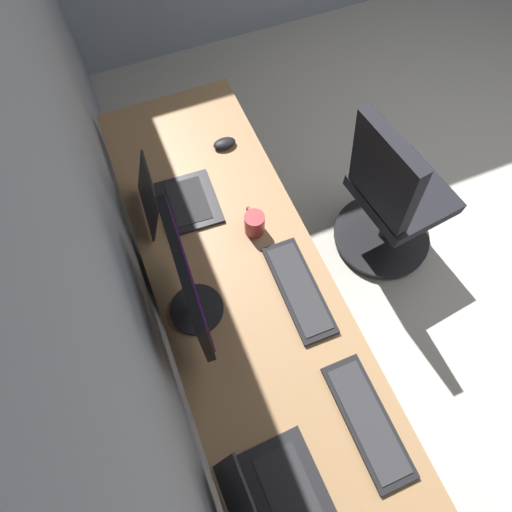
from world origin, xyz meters
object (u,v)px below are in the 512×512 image
(keyboard_spare, at_px, (367,420))
(keyboard_main, at_px, (299,289))
(monitor_primary, at_px, (189,284))
(mouse_main, at_px, (224,143))
(drawer_pedestal, at_px, (223,277))
(laptop_left, at_px, (274,506))
(office_chair, at_px, (391,200))
(laptop_leftmost, at_px, (173,200))
(coffee_mug, at_px, (254,223))

(keyboard_spare, bearing_deg, keyboard_main, 1.45)
(monitor_primary, xyz_separation_m, mouse_main, (0.70, -0.37, -0.23))
(keyboard_main, distance_m, keyboard_spare, 0.51)
(drawer_pedestal, xyz_separation_m, laptop_left, (-0.95, 0.16, 0.43))
(mouse_main, bearing_deg, office_chair, -120.00)
(laptop_leftmost, bearing_deg, coffee_mug, -130.49)
(monitor_primary, distance_m, coffee_mug, 0.45)
(keyboard_main, bearing_deg, laptop_leftmost, 31.02)
(mouse_main, bearing_deg, monitor_primary, 152.33)
(keyboard_main, bearing_deg, drawer_pedestal, 32.98)
(monitor_primary, relative_size, office_chair, 0.48)
(coffee_mug, distance_m, office_chair, 0.83)
(laptop_leftmost, bearing_deg, monitor_primary, 172.92)
(mouse_main, relative_size, coffee_mug, 0.85)
(laptop_left, distance_m, office_chair, 1.49)
(keyboard_main, xyz_separation_m, mouse_main, (0.77, 0.01, 0.01))
(laptop_left, xyz_separation_m, coffee_mug, (0.93, -0.32, 0.00))
(keyboard_main, bearing_deg, office_chair, -62.87)
(keyboard_spare, xyz_separation_m, coffee_mug, (0.82, 0.07, 0.04))
(drawer_pedestal, bearing_deg, office_chair, -88.19)
(mouse_main, bearing_deg, drawer_pedestal, 155.67)
(drawer_pedestal, height_order, monitor_primary, monitor_primary)
(keyboard_main, bearing_deg, mouse_main, 1.07)
(drawer_pedestal, xyz_separation_m, office_chair, (0.03, -0.92, 0.11))
(keyboard_main, bearing_deg, coffee_mug, 10.33)
(monitor_primary, distance_m, keyboard_main, 0.45)
(laptop_left, bearing_deg, office_chair, -47.65)
(laptop_left, xyz_separation_m, keyboard_spare, (0.11, -0.39, -0.04))
(keyboard_spare, relative_size, office_chair, 0.43)
(laptop_leftmost, relative_size, office_chair, 0.33)
(keyboard_spare, distance_m, coffee_mug, 0.83)
(keyboard_main, distance_m, office_chair, 0.84)
(keyboard_main, height_order, keyboard_spare, same)
(laptop_left, bearing_deg, laptop_leftmost, -2.33)
(laptop_leftmost, relative_size, keyboard_main, 0.75)
(drawer_pedestal, relative_size, laptop_leftmost, 2.19)
(keyboard_main, relative_size, office_chair, 0.44)
(keyboard_spare, bearing_deg, coffee_mug, 4.84)
(monitor_primary, xyz_separation_m, office_chair, (0.29, -1.09, -0.52))
(keyboard_spare, bearing_deg, monitor_primary, 34.06)
(monitor_primary, height_order, office_chair, monitor_primary)
(office_chair, bearing_deg, mouse_main, 60.00)
(office_chair, bearing_deg, coffee_mug, 93.69)
(drawer_pedestal, relative_size, mouse_main, 6.68)
(laptop_left, distance_m, keyboard_main, 0.72)
(laptop_left, xyz_separation_m, keyboard_main, (0.62, -0.37, -0.04))
(laptop_leftmost, height_order, coffee_mug, laptop_leftmost)
(laptop_leftmost, distance_m, keyboard_spare, 1.11)
(laptop_leftmost, bearing_deg, keyboard_main, -148.98)
(monitor_primary, xyz_separation_m, keyboard_main, (-0.07, -0.38, -0.23))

